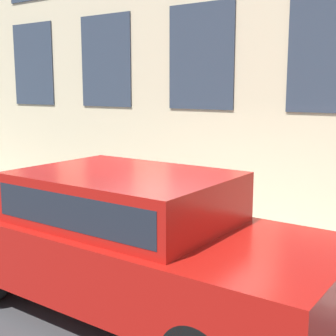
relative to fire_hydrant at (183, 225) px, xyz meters
The scene contains 5 objects.
ground_plane 0.88m from the fire_hydrant, 163.83° to the right, with size 80.00×80.00×0.00m, color #38383A.
sidewalk 0.98m from the fire_hydrant, 12.74° to the right, with size 2.96×60.00×0.16m.
fire_hydrant is the anchor object (origin of this frame).
person 0.94m from the fire_hydrant, 67.69° to the left, with size 0.26×0.17×1.08m.
parked_car_red_near 1.91m from the fire_hydrant, 168.53° to the right, with size 2.04×5.18×1.73m.
Camera 1 is at (-5.34, -3.75, 2.71)m, focal length 50.00 mm.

